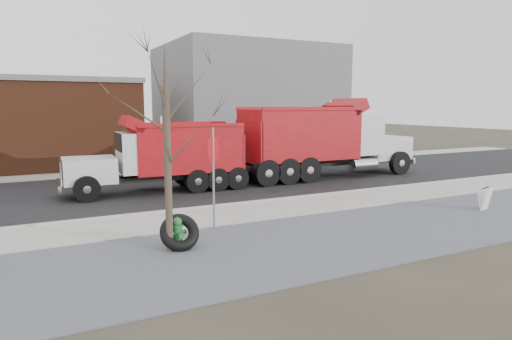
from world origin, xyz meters
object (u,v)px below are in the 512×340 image
sandwich_board (485,199)px  dump_truck_red_a (321,138)px  dump_truck_red_b (165,153)px  fire_hydrant (178,235)px  stop_sign (213,161)px  truck_tire (180,232)px

sandwich_board → dump_truck_red_a: (-0.72, 8.89, 1.59)m
dump_truck_red_a → sandwich_board: bearing=-85.5°
dump_truck_red_b → dump_truck_red_a: bearing=-176.3°
fire_hydrant → stop_sign: (1.54, 1.33, 1.67)m
fire_hydrant → dump_truck_red_a: size_ratio=0.09×
stop_sign → sandwich_board: stop_sign is taller
fire_hydrant → dump_truck_red_b: bearing=67.1°
fire_hydrant → stop_sign: 2.63m
fire_hydrant → dump_truck_red_b: dump_truck_red_b is taller
fire_hydrant → dump_truck_red_a: dump_truck_red_a is taller
truck_tire → fire_hydrant: bearing=129.8°
dump_truck_red_b → truck_tire: bearing=78.6°
truck_tire → dump_truck_red_b: 8.32m
fire_hydrant → truck_tire: bearing=-59.2°
dump_truck_red_a → stop_sign: bearing=-141.8°
truck_tire → sandwich_board: bearing=-3.5°
truck_tire → stop_sign: stop_sign is taller
sandwich_board → stop_sign: bearing=152.1°
dump_truck_red_a → fire_hydrant: bearing=-141.5°
stop_sign → dump_truck_red_b: bearing=65.8°
truck_tire → sandwich_board: size_ratio=1.34×
sandwich_board → dump_truck_red_a: 9.06m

